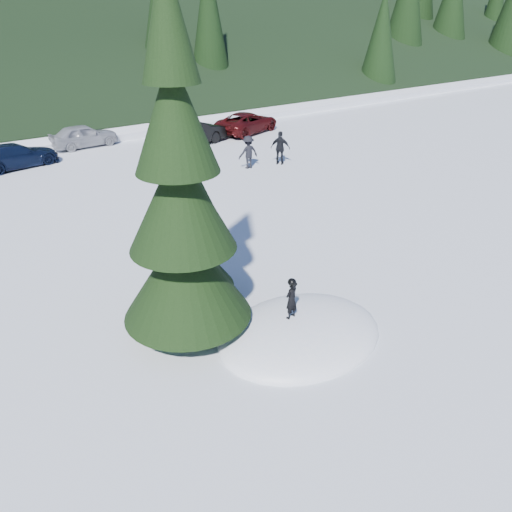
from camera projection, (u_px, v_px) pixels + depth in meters
ground at (300, 335)px, 12.76m from camera, size 200.00×200.00×0.00m
snow_mound at (300, 335)px, 12.76m from camera, size 4.48×3.52×0.96m
spruce_tall at (181, 212)px, 11.41m from camera, size 3.20×3.20×8.60m
spruce_short at (192, 231)px, 13.50m from camera, size 2.20×2.20×5.37m
child_skier at (291, 300)px, 12.41m from camera, size 0.42×0.32×1.05m
adult_0 at (194, 160)px, 24.59m from camera, size 0.81×0.89×1.50m
adult_1 at (280, 148)px, 26.14m from camera, size 1.00×1.04×1.74m
adult_2 at (248, 152)px, 25.52m from camera, size 1.13×0.71×1.67m
car_3 at (15, 156)px, 25.71m from camera, size 4.53×2.47×1.25m
car_4 at (84, 136)px, 29.47m from camera, size 3.98×1.77×1.33m
car_5 at (191, 133)px, 29.65m from camera, size 4.95×2.80×1.54m
car_6 at (247, 122)px, 32.78m from camera, size 5.26×3.63×1.34m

